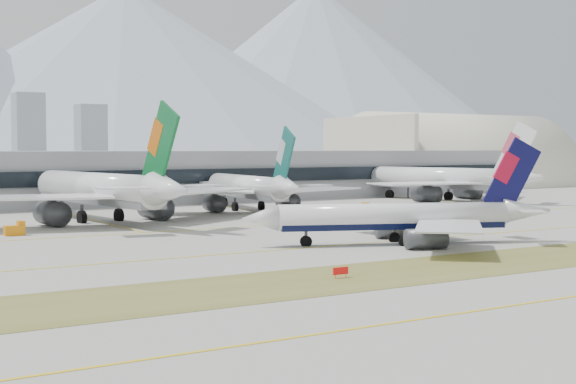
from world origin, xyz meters
TOP-DOWN VIEW (x-y plane):
  - ground at (0.00, 0.00)m, footprint 3000.00×3000.00m
  - taxiing_airliner at (7.80, -8.88)m, footprint 51.08×43.21m
  - widebody_eva at (-21.93, 54.61)m, footprint 69.83×68.83m
  - widebody_cathay at (20.19, 66.13)m, footprint 58.99×58.09m
  - widebody_china_air at (88.73, 69.07)m, footprint 64.52×64.37m
  - terminal at (0.00, 114.84)m, footprint 280.00×43.10m
  - hangar at (154.56, 135.00)m, footprint 91.00×60.00m
  - hold_sign_left at (-21.62, -32.00)m, footprint 2.20×0.15m
  - gse_c at (39.44, 44.81)m, footprint 3.55×2.00m
  - gse_b at (-43.95, 38.03)m, footprint 3.55×2.00m

SIDE VIEW (x-z plane):
  - ground at x=0.00m, z-range 0.00..0.00m
  - hangar at x=154.56m, z-range -29.86..30.14m
  - hold_sign_left at x=-21.62m, z-range 0.20..1.55m
  - gse_c at x=39.44m, z-range -0.25..2.35m
  - gse_b at x=-43.95m, z-range -0.25..2.35m
  - taxiing_airliner at x=7.80m, z-range -4.63..13.26m
  - widebody_cathay at x=20.19m, z-range -4.96..16.20m
  - widebody_china_air at x=88.73m, z-range -5.56..18.17m
  - widebody_eva at x=-21.93m, z-range -5.87..19.21m
  - terminal at x=0.00m, z-range 0.00..15.00m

